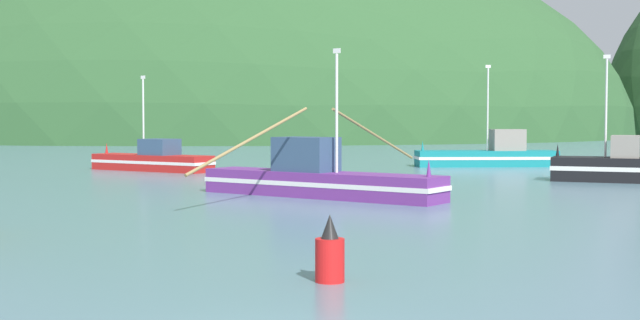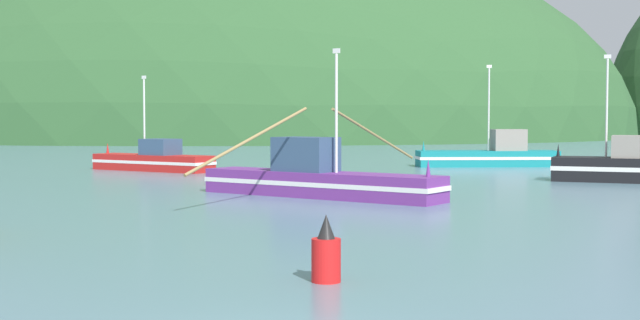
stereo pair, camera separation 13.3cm
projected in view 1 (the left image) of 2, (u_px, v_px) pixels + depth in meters
The scene contains 6 objects.
hill_mid_right at pixel (241, 136), 160.63m from camera, with size 148.17×118.54×76.53m, color #2D562D.
fishing_boat_black at pixel (613, 166), 44.15m from camera, with size 6.48×4.86×6.72m.
fishing_boat_purple at pixel (317, 178), 35.59m from camera, with size 10.71×12.39×6.27m.
fishing_boat_teal at pixel (489, 155), 58.31m from camera, with size 9.95×2.88×7.08m.
fishing_boat_red at pixel (153, 160), 53.41m from camera, with size 8.27×7.02×6.11m.
channel_buoy at pixel (330, 255), 17.01m from camera, with size 0.61×0.61×1.39m.
Camera 1 is at (-0.45, -11.37, 3.34)m, focal length 46.80 mm.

